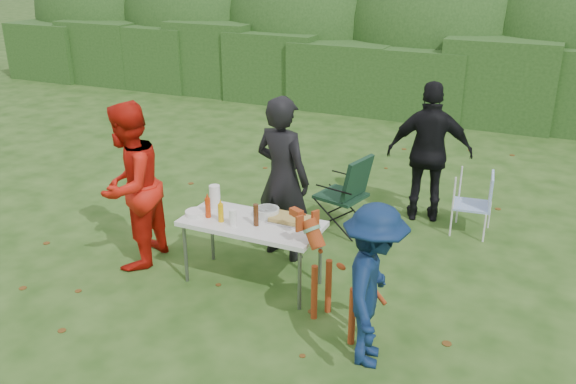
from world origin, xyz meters
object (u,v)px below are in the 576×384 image
at_px(folding_table, 252,226).
at_px(person_cook, 283,179).
at_px(dog, 340,281).
at_px(ketchup_bottle, 208,208).
at_px(person_red_jacket, 130,186).
at_px(camping_chair, 341,191).
at_px(lawn_chair, 472,203).
at_px(child, 373,286).
at_px(person_black_puffy, 430,153).
at_px(mustard_bottle, 221,213).
at_px(paper_towel_roll, 215,196).
at_px(beer_bottle, 256,215).

xyz_separation_m(folding_table, person_cook, (0.01, 0.74, 0.29)).
height_order(person_cook, dog, person_cook).
relative_size(folding_table, ketchup_bottle, 6.82).
height_order(person_red_jacket, camping_chair, person_red_jacket).
bearing_deg(dog, lawn_chair, -79.49).
relative_size(child, lawn_chair, 1.83).
relative_size(person_black_puffy, mustard_bottle, 9.42).
relative_size(dog, camping_chair, 1.04).
bearing_deg(lawn_chair, folding_table, 42.74).
bearing_deg(paper_towel_roll, camping_chair, 59.49).
bearing_deg(beer_bottle, mustard_bottle, -170.08).
relative_size(camping_chair, mustard_bottle, 5.11).
distance_m(folding_table, dog, 1.24).
bearing_deg(person_cook, person_red_jacket, 43.75).
height_order(child, dog, child).
xyz_separation_m(mustard_bottle, ketchup_bottle, (-0.18, 0.04, 0.01)).
bearing_deg(person_black_puffy, folding_table, 46.92).
xyz_separation_m(person_cook, child, (1.56, -1.50, -0.22)).
relative_size(folding_table, person_red_jacket, 0.78).
distance_m(folding_table, person_red_jacket, 1.49).
relative_size(child, mustard_bottle, 7.52).
xyz_separation_m(folding_table, lawn_chair, (1.96, 2.31, -0.27)).
distance_m(person_cook, child, 2.18).
bearing_deg(beer_bottle, dog, -17.43).
bearing_deg(paper_towel_roll, mustard_bottle, -50.05).
relative_size(child, dog, 1.41).
xyz_separation_m(lawn_chair, paper_towel_roll, (-2.51, -2.14, 0.46)).
xyz_separation_m(lawn_chair, mustard_bottle, (-2.26, -2.45, 0.43)).
height_order(ketchup_bottle, beer_bottle, beer_bottle).
xyz_separation_m(person_black_puffy, lawn_chair, (0.63, -0.19, -0.53)).
bearing_deg(mustard_bottle, folding_table, 24.64).
xyz_separation_m(child, mustard_bottle, (-1.87, 0.63, 0.09)).
xyz_separation_m(ketchup_bottle, paper_towel_roll, (-0.07, 0.26, 0.02)).
bearing_deg(child, ketchup_bottle, 61.26).
xyz_separation_m(folding_table, paper_towel_roll, (-0.55, 0.17, 0.18)).
xyz_separation_m(person_cook, person_red_jacket, (-1.48, -0.89, -0.01)).
relative_size(dog, lawn_chair, 1.30).
bearing_deg(person_red_jacket, folding_table, 88.53).
bearing_deg(person_cook, mustard_bottle, 83.01).
xyz_separation_m(person_black_puffy, camping_chair, (-0.95, -0.75, -0.43)).
distance_m(dog, beer_bottle, 1.17).
height_order(person_cook, mustard_bottle, person_cook).
bearing_deg(dog, paper_towel_roll, 8.49).
distance_m(person_red_jacket, lawn_chair, 4.25).
relative_size(beer_bottle, paper_towel_roll, 0.92).
distance_m(folding_table, person_black_puffy, 2.84).
bearing_deg(person_cook, person_black_puffy, -114.28).
xyz_separation_m(person_cook, ketchup_bottle, (-0.49, -0.83, -0.12)).
height_order(folding_table, ketchup_bottle, ketchup_bottle).
height_order(child, mustard_bottle, child).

